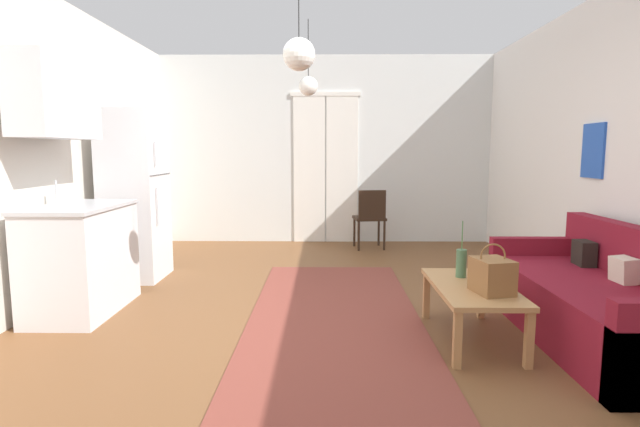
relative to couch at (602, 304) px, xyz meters
The scene contains 12 objects.
ground_plane 2.03m from the couch, behind, with size 5.50×8.30×0.10m, color brown.
wall_back 4.60m from the couch, 116.62° to the left, with size 5.10×0.13×2.77m.
area_rug 1.97m from the couch, 169.40° to the left, with size 1.40×3.71×0.01m, color brown.
couch is the anchor object (origin of this frame).
coffee_table 0.95m from the couch, behind, with size 0.53×1.03×0.41m.
bamboo_vase 1.02m from the couch, 166.04° to the left, with size 0.08×0.08×0.43m.
handbag 0.92m from the couch, 168.31° to the right, with size 0.27×0.31×0.34m.
refrigerator 4.44m from the couch, 156.54° to the left, with size 0.59×0.65×1.80m.
kitchen_counter 4.18m from the couch, behind, with size 0.62×1.05×2.12m.
accent_chair 3.63m from the couch, 112.24° to the left, with size 0.47×0.45×0.84m.
pendant_lamp_near 2.83m from the couch, behind, with size 0.23×0.23×0.83m.
pendant_lamp_far 3.47m from the couch, 137.43° to the left, with size 0.21×0.21×0.80m.
Camera 1 is at (0.00, -3.53, 1.37)m, focal length 27.57 mm.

